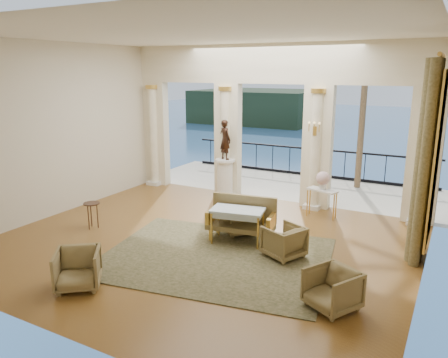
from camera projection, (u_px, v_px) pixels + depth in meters
The scene contains 23 objects.
floor at pixel (202, 243), 9.81m from camera, with size 9.00×9.00×0.00m, color #522C11.
room_walls at pixel (169, 120), 8.15m from camera, with size 9.00×9.00×9.00m.
arcade at pixel (271, 113), 12.43m from camera, with size 9.00×0.56×4.50m.
terrace at pixel (291, 186), 14.75m from camera, with size 10.00×3.60×0.10m, color #B6AB98.
balustrade at pixel (307, 164), 16.00m from camera, with size 9.00×0.06×1.03m.
palm_tree at pixel (367, 60), 13.49m from camera, with size 2.00×2.00×4.50m.
headland at pixel (259, 106), 84.06m from camera, with size 22.00×18.00×6.00m, color black.
sea at pixel (422, 140), 62.32m from camera, with size 160.00×160.00×0.00m, color #295C8C.
curtain at pixel (426, 162), 8.60m from camera, with size 0.33×1.40×4.09m.
window_frame at pixel (436, 159), 8.49m from camera, with size 0.04×1.60×3.40m, color gold.
wall_sconce at pixel (315, 130), 11.60m from camera, with size 0.30×0.11×0.33m.
rug at pixel (216, 257), 9.07m from camera, with size 4.56×3.55×0.02m, color #2C3418.
armchair_a at pixel (78, 267), 7.73m from camera, with size 0.76×0.71×0.78m, color #4B3D1C.
armchair_b at pixel (332, 287), 7.04m from camera, with size 0.73×0.68×0.75m, color #4B3D1C.
armchair_c at pixel (284, 240), 9.01m from camera, with size 0.72×0.68×0.74m, color #4B3D1C.
armchair_d at pixel (240, 221), 10.28m from camera, with size 0.64×0.60×0.66m, color #4B3D1C.
settee at pixel (242, 219), 9.93m from camera, with size 1.59×0.88×1.00m.
game_table at pixel (238, 213), 9.66m from camera, with size 1.26×0.85×0.79m.
pedestal at pixel (225, 179), 13.26m from camera, with size 0.64×0.64×1.17m.
statue at pixel (225, 140), 12.96m from camera, with size 0.43×0.28×1.18m, color #2F1D15.
console_table at pixel (322, 194), 11.40m from camera, with size 0.85×0.54×0.76m.
urn at pixel (323, 179), 11.30m from camera, with size 0.36×0.36×0.48m.
side_table at pixel (92, 206), 10.62m from camera, with size 0.39×0.39×0.64m.
Camera 1 is at (4.84, -7.80, 3.79)m, focal length 35.00 mm.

